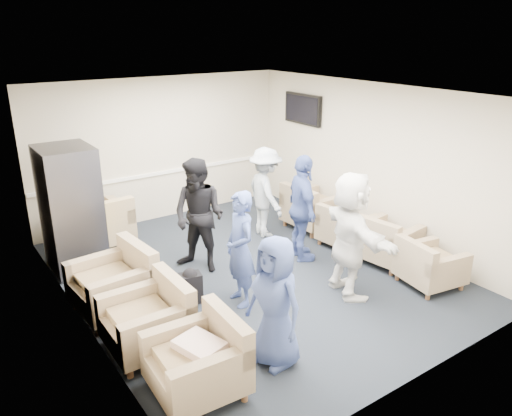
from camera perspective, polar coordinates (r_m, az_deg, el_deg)
floor at (r=7.68m, az=-0.54°, el=-7.45°), size 6.00×6.00×0.00m
ceiling at (r=6.87m, az=-0.61°, el=12.99°), size 6.00×6.00×0.00m
back_wall at (r=9.70m, az=-10.67°, el=6.60°), size 5.00×0.02×2.70m
front_wall at (r=5.14m, az=18.76°, el=-6.33°), size 5.00×0.02×2.70m
left_wall at (r=6.19m, az=-20.08°, el=-1.97°), size 0.02×6.00×2.70m
right_wall at (r=8.75m, az=13.13°, el=4.99°), size 0.02×6.00×2.70m
chair_rail at (r=9.79m, az=-10.46°, el=4.02°), size 4.98×0.04×0.06m
tv at (r=9.84m, az=5.36°, el=11.19°), size 0.10×1.00×0.58m
armchair_left_near at (r=5.30m, az=-6.24°, el=-17.13°), size 0.92×0.92×0.70m
armchair_left_mid at (r=6.00m, az=-11.89°, el=-12.54°), size 0.89×0.89×0.71m
armchair_left_far at (r=6.83m, az=-15.59°, el=-8.43°), size 1.00×1.00×0.74m
armchair_right_near at (r=7.60m, az=19.04°, el=-6.32°), size 0.89×0.89×0.62m
armchair_right_midnear at (r=8.13m, az=14.47°, el=-3.85°), size 0.95×0.95×0.68m
armchair_right_midfar at (r=8.59m, az=10.10°, el=-2.38°), size 0.86×0.86×0.63m
armchair_right_far at (r=9.27m, az=6.26°, el=-0.18°), size 0.95×0.95×0.72m
armchair_corner at (r=8.81m, az=-17.36°, el=-1.97°), size 1.01×1.01×0.76m
vending_machine at (r=8.00m, az=-20.34°, el=-0.10°), size 0.78×0.91×1.91m
backpack at (r=6.87m, az=-7.50°, el=-8.70°), size 0.33×0.26×0.50m
pillow at (r=5.19m, az=-6.45°, el=-15.55°), size 0.47×0.55×0.14m
person_front_left at (r=5.45m, az=2.22°, el=-10.69°), size 0.58×0.80×1.51m
person_mid_left at (r=6.57m, az=-1.81°, el=-4.72°), size 0.46×0.63×1.58m
person_back_left at (r=7.51m, az=-6.53°, el=-0.92°), size 0.99×1.06×1.75m
person_back_right at (r=8.76m, az=1.11°, el=1.78°), size 0.78×1.13×1.60m
person_mid_right at (r=7.84m, az=5.32°, el=-0.06°), size 0.76×1.09×1.72m
person_front_right at (r=6.89m, az=10.74°, el=-3.02°), size 0.97×1.72×1.77m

